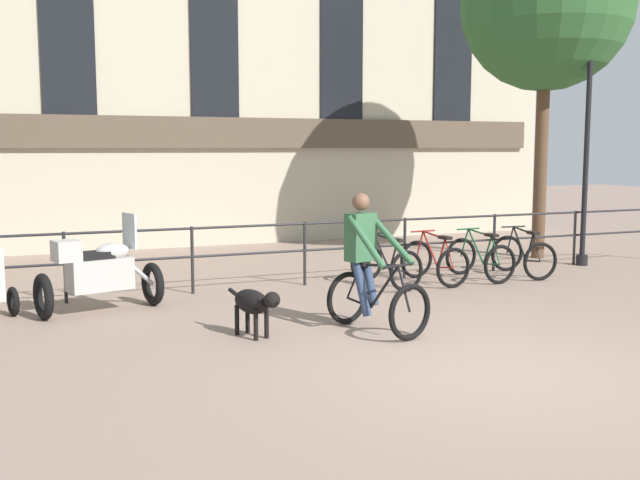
{
  "coord_description": "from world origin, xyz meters",
  "views": [
    {
      "loc": [
        -4.5,
        -6.12,
        2.25
      ],
      "look_at": [
        -0.71,
        2.86,
        1.05
      ],
      "focal_mm": 42.0,
      "sensor_mm": 36.0,
      "label": 1
    }
  ],
  "objects_px": {
    "parked_bicycle_mid_left": "(434,262)",
    "parked_bicycle_far_end": "(523,256)",
    "parked_bicycle_mid_right": "(480,259)",
    "parked_motorcycle": "(99,272)",
    "cyclist_with_bike": "(370,269)",
    "parked_bicycle_near_lamp": "(386,265)",
    "dog": "(255,303)",
    "street_lamp": "(587,130)"
  },
  "relations": [
    {
      "from": "parked_bicycle_mid_left",
      "to": "parked_bicycle_far_end",
      "type": "bearing_deg",
      "value": 175.92
    },
    {
      "from": "parked_bicycle_mid_left",
      "to": "parked_bicycle_mid_right",
      "type": "height_order",
      "value": "same"
    },
    {
      "from": "parked_bicycle_mid_left",
      "to": "parked_motorcycle",
      "type": "bearing_deg",
      "value": -2.35
    },
    {
      "from": "parked_bicycle_mid_right",
      "to": "parked_bicycle_far_end",
      "type": "bearing_deg",
      "value": 176.09
    },
    {
      "from": "cyclist_with_bike",
      "to": "parked_bicycle_mid_left",
      "type": "relative_size",
      "value": 1.47
    },
    {
      "from": "parked_bicycle_near_lamp",
      "to": "parked_bicycle_mid_right",
      "type": "height_order",
      "value": "same"
    },
    {
      "from": "cyclist_with_bike",
      "to": "parked_bicycle_near_lamp",
      "type": "xyz_separation_m",
      "value": [
        1.55,
        2.5,
        -0.41
      ]
    },
    {
      "from": "parked_bicycle_mid_left",
      "to": "parked_bicycle_near_lamp",
      "type": "bearing_deg",
      "value": -4.08
    },
    {
      "from": "dog",
      "to": "parked_motorcycle",
      "type": "bearing_deg",
      "value": 105.43
    },
    {
      "from": "parked_bicycle_near_lamp",
      "to": "street_lamp",
      "type": "xyz_separation_m",
      "value": [
        4.56,
        0.54,
        2.23
      ]
    },
    {
      "from": "parked_bicycle_far_end",
      "to": "street_lamp",
      "type": "bearing_deg",
      "value": -158.41
    },
    {
      "from": "dog",
      "to": "parked_bicycle_far_end",
      "type": "relative_size",
      "value": 0.81
    },
    {
      "from": "dog",
      "to": "parked_bicycle_mid_right",
      "type": "distance_m",
      "value": 5.34
    },
    {
      "from": "parked_bicycle_mid_left",
      "to": "parked_bicycle_mid_right",
      "type": "bearing_deg",
      "value": 175.92
    },
    {
      "from": "cyclist_with_bike",
      "to": "parked_bicycle_far_end",
      "type": "bearing_deg",
      "value": 13.52
    },
    {
      "from": "parked_bicycle_near_lamp",
      "to": "parked_bicycle_far_end",
      "type": "relative_size",
      "value": 1.04
    },
    {
      "from": "street_lamp",
      "to": "parked_motorcycle",
      "type": "bearing_deg",
      "value": -175.59
    },
    {
      "from": "dog",
      "to": "parked_bicycle_mid_left",
      "type": "relative_size",
      "value": 0.82
    },
    {
      "from": "parked_bicycle_near_lamp",
      "to": "street_lamp",
      "type": "height_order",
      "value": "street_lamp"
    },
    {
      "from": "parked_bicycle_mid_right",
      "to": "cyclist_with_bike",
      "type": "bearing_deg",
      "value": 32.61
    },
    {
      "from": "parked_motorcycle",
      "to": "parked_bicycle_mid_right",
      "type": "distance_m",
      "value": 6.36
    },
    {
      "from": "parked_bicycle_mid_left",
      "to": "parked_bicycle_far_end",
      "type": "distance_m",
      "value": 1.83
    },
    {
      "from": "parked_bicycle_mid_right",
      "to": "street_lamp",
      "type": "xyz_separation_m",
      "value": [
        2.73,
        0.54,
        2.23
      ]
    },
    {
      "from": "cyclist_with_bike",
      "to": "street_lamp",
      "type": "bearing_deg",
      "value": 9.72
    },
    {
      "from": "parked_bicycle_far_end",
      "to": "street_lamp",
      "type": "distance_m",
      "value": 2.93
    },
    {
      "from": "parked_bicycle_mid_left",
      "to": "parked_bicycle_far_end",
      "type": "relative_size",
      "value": 0.99
    },
    {
      "from": "parked_motorcycle",
      "to": "parked_bicycle_mid_left",
      "type": "relative_size",
      "value": 1.53
    },
    {
      "from": "parked_motorcycle",
      "to": "parked_bicycle_near_lamp",
      "type": "height_order",
      "value": "parked_motorcycle"
    },
    {
      "from": "dog",
      "to": "parked_bicycle_mid_left",
      "type": "height_order",
      "value": "parked_bicycle_mid_left"
    },
    {
      "from": "parked_bicycle_mid_left",
      "to": "cyclist_with_bike",
      "type": "bearing_deg",
      "value": 41.34
    },
    {
      "from": "cyclist_with_bike",
      "to": "street_lamp",
      "type": "xyz_separation_m",
      "value": [
        6.11,
        3.04,
        1.83
      ]
    },
    {
      "from": "dog",
      "to": "parked_bicycle_mid_left",
      "type": "bearing_deg",
      "value": 10.52
    },
    {
      "from": "parked_bicycle_near_lamp",
      "to": "cyclist_with_bike",
      "type": "bearing_deg",
      "value": 48.37
    },
    {
      "from": "dog",
      "to": "parked_motorcycle",
      "type": "xyz_separation_m",
      "value": [
        -1.54,
        2.15,
        0.14
      ]
    },
    {
      "from": "parked_motorcycle",
      "to": "parked_bicycle_mid_right",
      "type": "xyz_separation_m",
      "value": [
        6.36,
        0.16,
        -0.2
      ]
    },
    {
      "from": "parked_motorcycle",
      "to": "parked_bicycle_mid_right",
      "type": "bearing_deg",
      "value": -102.63
    },
    {
      "from": "dog",
      "to": "parked_motorcycle",
      "type": "relative_size",
      "value": 0.53
    },
    {
      "from": "parked_bicycle_near_lamp",
      "to": "dog",
      "type": "bearing_deg",
      "value": 28.0
    },
    {
      "from": "cyclist_with_bike",
      "to": "parked_bicycle_mid_left",
      "type": "distance_m",
      "value": 3.54
    },
    {
      "from": "street_lamp",
      "to": "parked_bicycle_mid_left",
      "type": "bearing_deg",
      "value": -171.61
    },
    {
      "from": "cyclist_with_bike",
      "to": "parked_bicycle_mid_right",
      "type": "relative_size",
      "value": 1.47
    },
    {
      "from": "cyclist_with_bike",
      "to": "parked_bicycle_far_end",
      "type": "height_order",
      "value": "cyclist_with_bike"
    }
  ]
}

